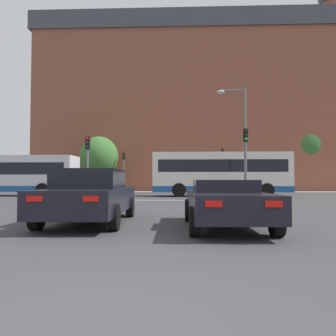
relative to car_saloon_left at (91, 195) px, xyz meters
The scene contains 18 objects.
ground_plane 6.82m from the car_saloon_left, 75.16° to the right, with size 400.00×400.00×0.00m, color #3D3D3F.
stop_line_strip 10.76m from the car_saloon_left, 80.69° to the left, with size 7.53×0.30×0.01m, color silver.
far_pavement 25.58m from the car_saloon_left, 86.11° to the left, with size 68.36×2.50×0.01m, color #A09B91.
brick_civic_building 35.39m from the car_saloon_left, 80.95° to the left, with size 40.99×11.93×26.76m.
car_saloon_left is the anchor object (origin of this frame).
car_roadster_right 3.75m from the car_saloon_left, 12.66° to the right, with size 2.00×4.36×1.20m.
bus_crossing_lead 16.62m from the car_saloon_left, 70.43° to the left, with size 10.11×2.75×3.25m.
bus_crossing_trailing 19.27m from the car_saloon_left, 124.57° to the left, with size 10.61×2.64×3.08m.
traffic_light_near_right 12.85m from the car_saloon_left, 59.08° to the left, with size 0.26×0.31×4.35m.
traffic_light_far_left 25.23m from the car_saloon_left, 97.83° to the left, with size 0.26×0.31×4.22m.
traffic_light_far_right 25.68m from the car_saloon_left, 74.41° to the left, with size 0.26×0.31×4.50m.
traffic_light_near_left 11.84m from the car_saloon_left, 106.52° to the left, with size 0.26×0.31×3.96m.
street_lamp_junction 13.43m from the car_saloon_left, 61.05° to the left, with size 1.85×0.36×7.00m.
pedestrian_waiting 25.91m from the car_saloon_left, 74.97° to the left, with size 0.41×0.25×1.68m.
pedestrian_walking_east 26.32m from the car_saloon_left, 108.00° to the left, with size 0.40×0.24×1.70m.
tree_by_building 26.36m from the car_saloon_left, 103.65° to the left, with size 4.10×4.10×5.90m.
tree_kerbside 35.16m from the car_saloon_left, 60.58° to the left, with size 5.57×5.57×8.15m.
tree_distant 34.74m from the car_saloon_left, 59.66° to the left, with size 3.75×3.75×6.21m.
Camera 1 is at (0.78, -2.59, 1.19)m, focal length 35.00 mm.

